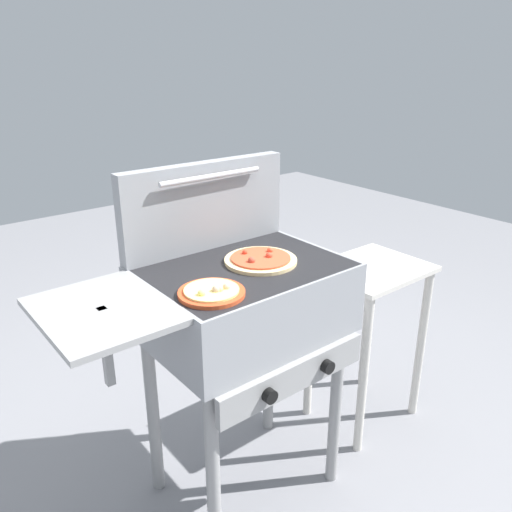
{
  "coord_description": "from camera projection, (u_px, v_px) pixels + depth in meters",
  "views": [
    {
      "loc": [
        -0.93,
        -1.22,
        1.53
      ],
      "look_at": [
        0.05,
        0.0,
        0.92
      ],
      "focal_mm": 36.2,
      "sensor_mm": 36.0,
      "label": 1
    }
  ],
  "objects": [
    {
      "name": "pizza_cheese",
      "position": [
        212.0,
        292.0,
        1.45
      ],
      "size": [
        0.19,
        0.19,
        0.03
      ],
      "color": "#C64723",
      "rests_on": "grill"
    },
    {
      "name": "pizza_pepperoni",
      "position": [
        261.0,
        260.0,
        1.68
      ],
      "size": [
        0.24,
        0.24,
        0.03
      ],
      "color": "beige",
      "rests_on": "grill"
    },
    {
      "name": "grill",
      "position": [
        242.0,
        307.0,
        1.7
      ],
      "size": [
        0.96,
        0.53,
        0.9
      ],
      "color": "gray",
      "rests_on": "ground_plane"
    },
    {
      "name": "grill_lid_open",
      "position": [
        205.0,
        206.0,
        1.76
      ],
      "size": [
        0.63,
        0.08,
        0.3
      ],
      "color": "gray",
      "rests_on": "grill"
    },
    {
      "name": "prep_table",
      "position": [
        368.0,
        311.0,
        2.18
      ],
      "size": [
        0.44,
        0.36,
        0.72
      ],
      "color": "beige",
      "rests_on": "ground_plane"
    },
    {
      "name": "ground_plane",
      "position": [
        246.0,
        481.0,
        1.98
      ],
      "size": [
        8.0,
        8.0,
        0.0
      ],
      "primitive_type": "plane",
      "color": "gray"
    }
  ]
}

